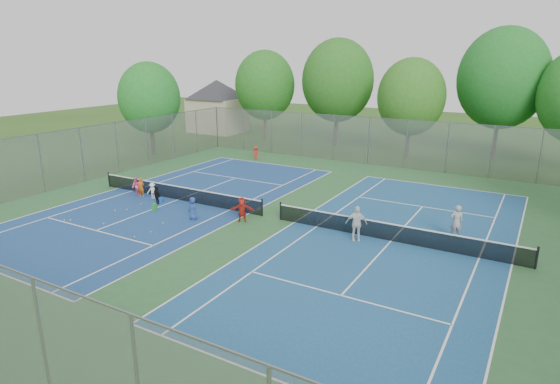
{
  "coord_description": "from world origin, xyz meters",
  "views": [
    {
      "loc": [
        13.05,
        -21.62,
        8.9
      ],
      "look_at": [
        0.0,
        1.0,
        1.3
      ],
      "focal_mm": 30.0,
      "sensor_mm": 36.0,
      "label": 1
    }
  ],
  "objects_px": {
    "net_right": "(392,233)",
    "ball_hopper": "(154,207)",
    "instructor": "(456,222)",
    "ball_crate": "(161,200)",
    "net_left": "(178,193)"
  },
  "relations": [
    {
      "from": "net_right",
      "to": "ball_hopper",
      "type": "height_order",
      "value": "net_right"
    },
    {
      "from": "net_right",
      "to": "ball_crate",
      "type": "height_order",
      "value": "net_right"
    },
    {
      "from": "net_left",
      "to": "instructor",
      "type": "distance_m",
      "value": 16.81
    },
    {
      "from": "net_left",
      "to": "ball_crate",
      "type": "xyz_separation_m",
      "value": [
        -0.61,
        -0.94,
        -0.33
      ]
    },
    {
      "from": "ball_hopper",
      "to": "instructor",
      "type": "xyz_separation_m",
      "value": [
        16.38,
        4.38,
        0.66
      ]
    },
    {
      "from": "net_left",
      "to": "net_right",
      "type": "xyz_separation_m",
      "value": [
        14.0,
        0.0,
        0.0
      ]
    },
    {
      "from": "instructor",
      "to": "ball_crate",
      "type": "bearing_deg",
      "value": -14.65
    },
    {
      "from": "net_right",
      "to": "instructor",
      "type": "xyz_separation_m",
      "value": [
        2.68,
        1.97,
        0.43
      ]
    },
    {
      "from": "ball_crate",
      "to": "instructor",
      "type": "height_order",
      "value": "instructor"
    },
    {
      "from": "ball_crate",
      "to": "ball_hopper",
      "type": "height_order",
      "value": "ball_hopper"
    },
    {
      "from": "net_left",
      "to": "instructor",
      "type": "bearing_deg",
      "value": 6.74
    },
    {
      "from": "instructor",
      "to": "ball_hopper",
      "type": "bearing_deg",
      "value": -9.22
    },
    {
      "from": "ball_hopper",
      "to": "ball_crate",
      "type": "bearing_deg",
      "value": 121.98
    },
    {
      "from": "ball_crate",
      "to": "net_right",
      "type": "bearing_deg",
      "value": 3.68
    },
    {
      "from": "net_left",
      "to": "ball_crate",
      "type": "distance_m",
      "value": 1.17
    }
  ]
}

